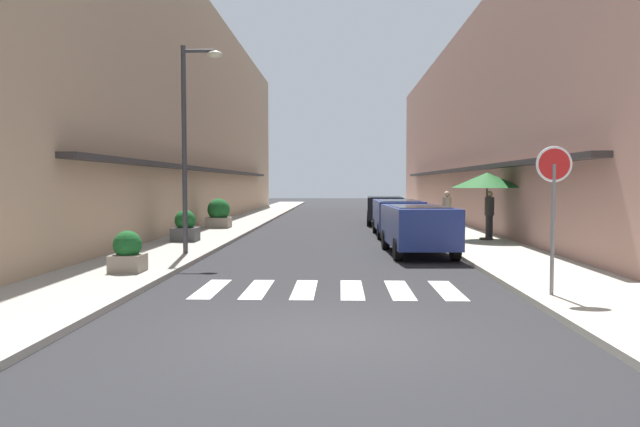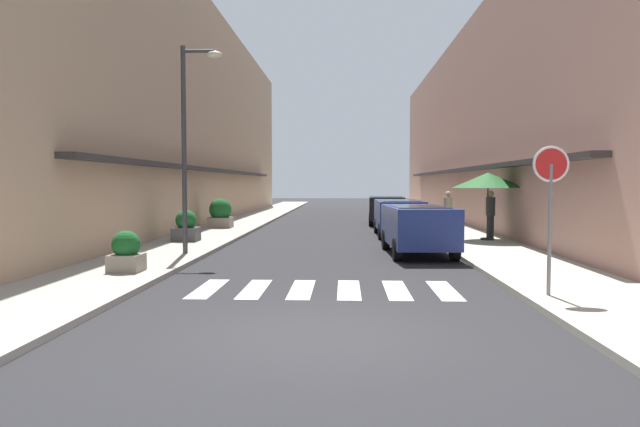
# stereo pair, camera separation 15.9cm
# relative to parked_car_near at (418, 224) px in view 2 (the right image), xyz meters

# --- Properties ---
(ground_plane) EXTENTS (113.33, 113.33, 0.00)m
(ground_plane) POSITION_rel_parked_car_near_xyz_m (-2.57, 11.21, -0.92)
(ground_plane) COLOR #232326
(sidewalk_left) EXTENTS (2.76, 72.12, 0.12)m
(sidewalk_left) POSITION_rel_parked_car_near_xyz_m (-7.58, 11.21, -0.86)
(sidewalk_left) COLOR #9E998E
(sidewalk_left) RESTS_ON ground_plane
(sidewalk_right) EXTENTS (2.76, 72.12, 0.12)m
(sidewalk_right) POSITION_rel_parked_car_near_xyz_m (2.43, 11.21, -0.86)
(sidewalk_right) COLOR #ADA899
(sidewalk_right) RESTS_ON ground_plane
(building_row_left) EXTENTS (5.50, 48.36, 11.41)m
(building_row_left) POSITION_rel_parked_car_near_xyz_m (-11.45, 12.78, 4.78)
(building_row_left) COLOR tan
(building_row_left) RESTS_ON ground_plane
(building_row_right) EXTENTS (5.50, 48.36, 10.07)m
(building_row_right) POSITION_rel_parked_car_near_xyz_m (6.30, 12.78, 4.11)
(building_row_right) COLOR #A87A6B
(building_row_right) RESTS_ON ground_plane
(crosswalk) EXTENTS (5.20, 2.20, 0.01)m
(crosswalk) POSITION_rel_parked_car_near_xyz_m (-2.57, -5.91, -0.92)
(crosswalk) COLOR silver
(crosswalk) RESTS_ON ground_plane
(parked_car_near) EXTENTS (1.95, 4.40, 1.47)m
(parked_car_near) POSITION_rel_parked_car_near_xyz_m (0.00, 0.00, 0.00)
(parked_car_near) COLOR navy
(parked_car_near) RESTS_ON ground_plane
(parked_car_mid) EXTENTS (1.82, 4.41, 1.47)m
(parked_car_mid) POSITION_rel_parked_car_near_xyz_m (0.00, 6.23, 0.00)
(parked_car_mid) COLOR navy
(parked_car_mid) RESTS_ON ground_plane
(parked_car_far) EXTENTS (1.98, 4.51, 1.47)m
(parked_car_far) POSITION_rel_parked_car_near_xyz_m (0.00, 13.17, 0.00)
(parked_car_far) COLOR black
(parked_car_far) RESTS_ON ground_plane
(round_street_sign) EXTENTS (0.65, 0.07, 2.69)m
(round_street_sign) POSITION_rel_parked_car_near_xyz_m (1.50, -6.90, 1.26)
(round_street_sign) COLOR slate
(round_street_sign) RESTS_ON sidewalk_right
(street_lamp) EXTENTS (1.19, 0.28, 5.93)m
(street_lamp) POSITION_rel_parked_car_near_xyz_m (-6.62, -0.86, 2.78)
(street_lamp) COLOR #38383D
(street_lamp) RESTS_ON sidewalk_left
(cafe_umbrella) EXTENTS (2.53, 2.53, 2.41)m
(cafe_umbrella) POSITION_rel_parked_car_near_xyz_m (2.93, 3.63, 1.32)
(cafe_umbrella) COLOR #262626
(cafe_umbrella) RESTS_ON sidewalk_right
(planter_corner) EXTENTS (0.71, 0.71, 0.94)m
(planter_corner) POSITION_rel_parked_car_near_xyz_m (-7.19, -4.41, -0.36)
(planter_corner) COLOR gray
(planter_corner) RESTS_ON sidewalk_left
(planter_midblock) EXTENTS (0.86, 0.86, 1.09)m
(planter_midblock) POSITION_rel_parked_car_near_xyz_m (-7.75, 2.72, -0.31)
(planter_midblock) COLOR #4C4C4C
(planter_midblock) RESTS_ON sidewalk_left
(planter_far) EXTENTS (1.03, 1.03, 1.34)m
(planter_far) POSITION_rel_parked_car_near_xyz_m (-7.86, 8.99, -0.16)
(planter_far) COLOR gray
(planter_far) RESTS_ON sidewalk_left
(pedestrian_walking_near) EXTENTS (0.34, 0.34, 1.72)m
(pedestrian_walking_near) POSITION_rel_parked_car_near_xyz_m (1.80, 5.18, 0.10)
(pedestrian_walking_near) COLOR #282B33
(pedestrian_walking_near) RESTS_ON sidewalk_right
(pedestrian_walking_far) EXTENTS (0.34, 0.34, 1.75)m
(pedestrian_walking_far) POSITION_rel_parked_car_near_xyz_m (3.14, 4.06, 0.12)
(pedestrian_walking_far) COLOR #282B33
(pedestrian_walking_far) RESTS_ON sidewalk_right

